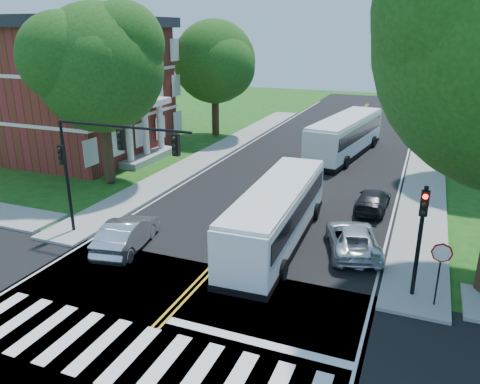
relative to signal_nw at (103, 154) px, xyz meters
The scene contains 21 objects.
ground 9.74m from the signal_nw, 47.67° to the right, with size 140.00×140.00×0.00m, color #154B12.
road 13.69m from the signal_nw, 63.16° to the left, with size 14.00×96.00×0.01m, color black.
cross_road 9.73m from the signal_nw, 47.67° to the right, with size 60.00×12.00×0.01m, color black.
center_line 17.20m from the signal_nw, 69.39° to the left, with size 0.36×70.00×0.01m, color gold.
edge_line_w 16.20m from the signal_nw, 93.47° to the left, with size 0.12×70.00×0.01m, color silver.
edge_line_e 20.54m from the signal_nw, 50.90° to the left, with size 0.12×70.00×0.01m, color silver.
crosswalk 10.07m from the signal_nw, 49.80° to the right, with size 12.60×3.00×0.01m, color silver.
stop_bar 11.40m from the signal_nw, 27.30° to the right, with size 6.60×0.40×0.01m, color silver.
sidewalk_nw 19.22m from the signal_nw, 97.50° to the left, with size 2.60×40.00×0.15m, color gray.
sidewalk_ne 23.75m from the signal_nw, 52.69° to the left, with size 2.60×40.00×0.15m, color gray.
tree_west_near 9.96m from the signal_nw, 126.70° to the left, with size 8.00×8.00×11.40m.
tree_west_far 24.27m from the signal_nw, 102.31° to the left, with size 7.60×7.60×10.67m.
brick_building 21.08m from the signal_nw, 139.86° to the left, with size 20.00×13.00×10.80m.
signal_nw is the anchor object (origin of this frame).
signal_ne 14.13m from the signal_nw, ahead, with size 0.30×0.46×4.40m.
stop_sign 15.05m from the signal_nw, ahead, with size 0.76×0.08×2.53m.
bus_lead 8.63m from the signal_nw, 20.15° to the left, with size 3.00×11.23×2.88m.
bus_follow 22.47m from the signal_nw, 69.65° to the left, with size 4.36×12.48×3.17m.
hatchback 3.88m from the signal_nw, 19.89° to the right, with size 1.58×4.53×1.49m, color silver.
suv 12.26m from the signal_nw, 15.77° to the left, with size 2.17×4.71×1.31m, color silver.
dark_sedan 15.05m from the signal_nw, 38.18° to the left, with size 1.67×4.11×1.19m, color black.
Camera 1 is at (7.90, -10.71, 9.86)m, focal length 35.00 mm.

